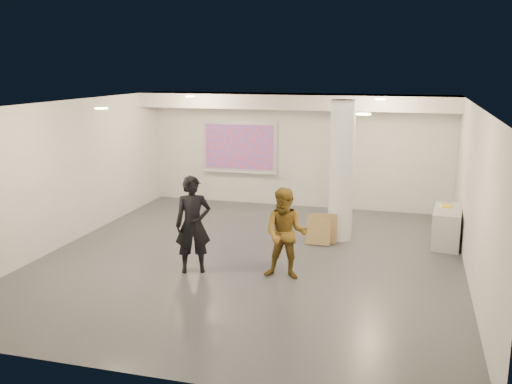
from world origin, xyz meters
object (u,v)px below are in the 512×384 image
(man, at_px, (286,234))
(woman, at_px, (193,225))
(projection_screen, at_px, (239,147))
(credenza, at_px, (447,227))
(column, at_px, (341,171))

(man, bearing_deg, woman, -176.91)
(woman, relative_size, man, 1.09)
(projection_screen, bearing_deg, woman, -81.61)
(credenza, height_order, man, man)
(column, relative_size, woman, 1.69)
(projection_screen, relative_size, woman, 1.18)
(woman, xyz_separation_m, man, (1.68, 0.13, -0.07))
(woman, bearing_deg, projection_screen, 74.59)
(column, bearing_deg, credenza, 5.21)
(projection_screen, xyz_separation_m, woman, (0.80, -5.41, -0.64))
(projection_screen, bearing_deg, man, -64.80)
(column, xyz_separation_m, credenza, (2.22, 0.20, -1.12))
(column, relative_size, credenza, 2.29)
(woman, bearing_deg, man, -19.37)
(column, height_order, woman, column)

